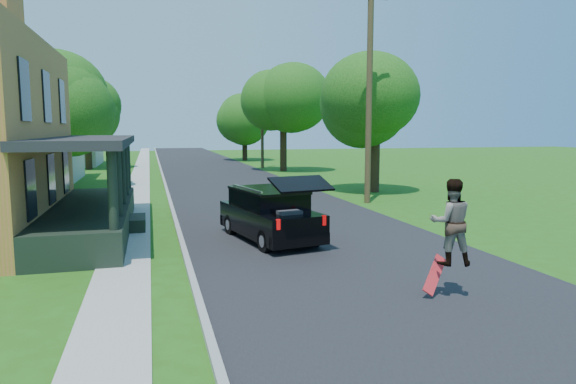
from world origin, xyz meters
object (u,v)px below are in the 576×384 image
object	(u,v)px
black_suv	(270,214)
utility_pole_near	(369,92)
skateboarder	(451,222)
tree_right_near	(374,97)

from	to	relation	value
black_suv	utility_pole_near	distance (m)	9.96
skateboarder	utility_pole_near	size ratio (longest dim) A/B	0.18
tree_right_near	utility_pole_near	world-z (taller)	utility_pole_near
skateboarder	tree_right_near	world-z (taller)	tree_right_near
tree_right_near	utility_pole_near	size ratio (longest dim) A/B	0.80
utility_pole_near	skateboarder	bearing A→B (deg)	-111.83
tree_right_near	utility_pole_near	xyz separation A→B (m)	(-2.00, -3.87, -0.02)
utility_pole_near	black_suv	bearing A→B (deg)	-137.93
black_suv	tree_right_near	world-z (taller)	tree_right_near
tree_right_near	utility_pole_near	distance (m)	4.35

